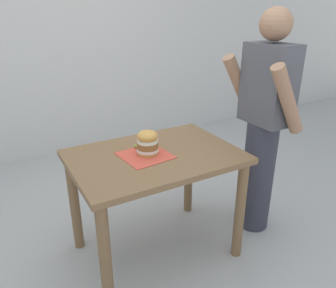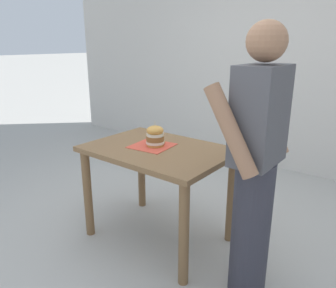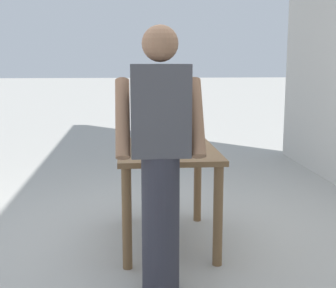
# 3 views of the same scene
# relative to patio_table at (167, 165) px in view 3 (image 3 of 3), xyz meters

# --- Properties ---
(ground_plane) EXTENTS (80.00, 80.00, 0.00)m
(ground_plane) POSITION_rel_patio_table_xyz_m (0.00, 0.00, -0.65)
(ground_plane) COLOR #ADAAA3
(patio_table) EXTENTS (0.78, 1.10, 0.79)m
(patio_table) POSITION_rel_patio_table_xyz_m (0.00, 0.00, 0.00)
(patio_table) COLOR brown
(patio_table) RESTS_ON ground
(serving_paper) EXTENTS (0.33, 0.33, 0.00)m
(serving_paper) POSITION_rel_patio_table_xyz_m (-0.01, -0.07, 0.14)
(serving_paper) COLOR #D64C38
(serving_paper) RESTS_ON patio_table
(sandwich) EXTENTS (0.14, 0.14, 0.20)m
(sandwich) POSITION_rel_patio_table_xyz_m (-0.02, -0.04, 0.22)
(sandwich) COLOR gold
(sandwich) RESTS_ON serving_paper
(pickle_spear) EXTENTS (0.07, 0.07, 0.02)m
(pickle_spear) POSITION_rel_patio_table_xyz_m (-0.12, -0.05, 0.16)
(pickle_spear) COLOR #8EA83D
(pickle_spear) RESTS_ON serving_paper
(diner_across_table) EXTENTS (0.55, 0.35, 1.69)m
(diner_across_table) POSITION_rel_patio_table_xyz_m (0.11, 0.85, 0.23)
(diner_across_table) COLOR #33333D
(diner_across_table) RESTS_ON ground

